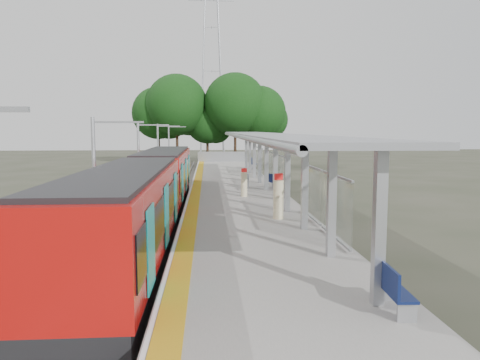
% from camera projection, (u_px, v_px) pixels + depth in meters
% --- Properties ---
extents(ground, '(200.00, 200.00, 0.00)m').
position_uv_depth(ground, '(275.00, 315.00, 12.46)').
color(ground, '#474438').
rests_on(ground, ground).
extents(trackbed, '(3.00, 70.00, 0.24)m').
position_uv_depth(trackbed, '(168.00, 200.00, 31.98)').
color(trackbed, '#59544C').
rests_on(trackbed, ground).
extents(platform, '(6.00, 50.00, 1.00)m').
position_uv_depth(platform, '(234.00, 194.00, 32.24)').
color(platform, gray).
rests_on(platform, ground).
extents(tactile_strip, '(0.60, 50.00, 0.02)m').
position_uv_depth(tactile_strip, '(197.00, 187.00, 32.02)').
color(tactile_strip, gold).
rests_on(tactile_strip, platform).
extents(end_fence, '(6.00, 0.10, 1.20)m').
position_uv_depth(end_fence, '(223.00, 157.00, 56.87)').
color(end_fence, '#9EA0A5').
rests_on(end_fence, platform).
extents(train, '(2.74, 27.60, 3.62)m').
position_uv_depth(train, '(151.00, 190.00, 22.33)').
color(train, black).
rests_on(train, ground).
extents(canopy, '(3.27, 38.00, 3.66)m').
position_uv_depth(canopy, '(264.00, 141.00, 28.17)').
color(canopy, '#9EA0A5').
rests_on(canopy, platform).
extents(pylon, '(8.00, 4.00, 38.00)m').
position_uv_depth(pylon, '(212.00, 49.00, 82.74)').
color(pylon, '#9EA0A5').
rests_on(pylon, ground).
extents(tree_cluster, '(21.20, 10.62, 12.49)m').
position_uv_depth(tree_cluster, '(207.00, 109.00, 63.67)').
color(tree_cluster, '#382316').
rests_on(tree_cluster, ground).
extents(catenary_masts, '(2.08, 48.16, 5.40)m').
position_uv_depth(catenary_masts, '(140.00, 160.00, 30.57)').
color(catenary_masts, '#9EA0A5').
rests_on(catenary_masts, ground).
extents(bench_near, '(0.54, 1.54, 1.04)m').
position_uv_depth(bench_near, '(392.00, 287.00, 10.06)').
color(bench_near, '#0F1B4C').
rests_on(bench_near, platform).
extents(bench_mid, '(0.97, 1.48, 0.98)m').
position_uv_depth(bench_mid, '(275.00, 181.00, 30.86)').
color(bench_mid, '#0F1B4C').
rests_on(bench_mid, platform).
extents(bench_far, '(0.65, 1.73, 1.16)m').
position_uv_depth(bench_far, '(252.00, 162.00, 46.77)').
color(bench_far, '#0F1B4C').
rests_on(bench_far, platform).
extents(info_pillar_near, '(0.45, 0.45, 2.00)m').
position_uv_depth(info_pillar_near, '(278.00, 199.00, 20.49)').
color(info_pillar_near, beige).
rests_on(info_pillar_near, platform).
extents(info_pillar_far, '(0.37, 0.37, 1.66)m').
position_uv_depth(info_pillar_far, '(244.00, 184.00, 27.28)').
color(info_pillar_far, beige).
rests_on(info_pillar_far, platform).
extents(litter_bin, '(0.57, 0.57, 0.96)m').
position_uv_depth(litter_bin, '(245.00, 181.00, 31.24)').
color(litter_bin, '#9EA0A5').
rests_on(litter_bin, platform).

